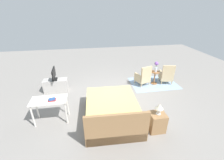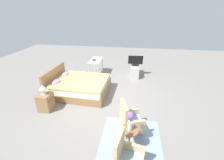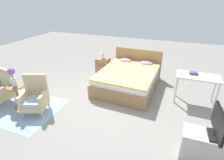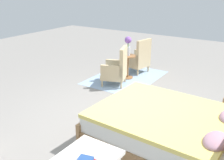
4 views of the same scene
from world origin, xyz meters
name	(u,v)px [view 4 (image 4 of 4)]	position (x,y,z in m)	size (l,w,h in m)	color
ground_plane	(112,121)	(0.00, 0.00, 0.00)	(16.00, 16.00, 0.00)	gray
floor_rug	(126,77)	(-2.09, -0.94, 0.00)	(2.10, 1.50, 0.01)	#8EA8C6
bed	(171,131)	(0.23, 1.17, 0.30)	(1.71, 2.20, 0.96)	#997047
armchair_by_window_left	(138,59)	(-2.65, -0.88, 0.38)	(0.63, 0.63, 0.92)	#CCB284
armchair_by_window_right	(116,69)	(-1.53, -0.88, 0.38)	(0.69, 0.69, 0.92)	#CCB284
side_table	(128,64)	(-2.09, -0.89, 0.38)	(0.40, 0.40, 0.60)	#936038
flower_vase	(128,44)	(-2.09, -0.89, 0.89)	(0.17, 0.17, 0.48)	silver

